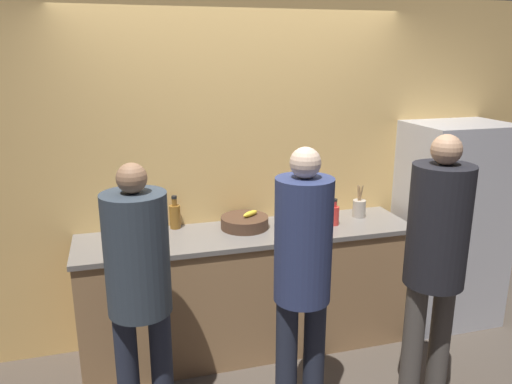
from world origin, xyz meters
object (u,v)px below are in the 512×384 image
Objects in this scene: person_right at (436,251)px; person_center at (302,269)px; bottle_red at (334,215)px; cup_red at (311,222)px; fruit_bowl at (245,222)px; refrigerator at (450,224)px; bottle_amber at (175,216)px; utensil_crock at (359,208)px; person_left at (139,279)px.

person_center is at bearing 175.11° from person_right.
bottle_red reaches higher than cup_red.
fruit_bowl is at bearing 95.77° from person_center.
refrigerator reaches higher than bottle_red.
bottle_amber reaches higher than bottle_red.
fruit_bowl is at bearing 176.89° from refrigerator.
bottle_amber is (-1.43, 0.13, 0.02)m from utensil_crock.
utensil_crock is at bearing 0.17° from fruit_bowl.
bottle_amber is (-0.59, 1.07, 0.03)m from person_center.
person_left is at bearing 171.87° from person_right.
person_center is at bearing -152.65° from refrigerator.
person_left is 1.61m from bottle_red.
bottle_amber is 1.19m from bottle_red.
refrigerator is at bearing -3.11° from fruit_bowl.
person_right is at bearing -74.09° from bottle_red.
cup_red is (-0.47, -0.14, -0.03)m from utensil_crock.
person_center is 1.22m from bottle_amber.
bottle_red is at bearing -155.53° from utensil_crock.
refrigerator is at bearing 48.59° from person_right.
refrigerator reaches higher than bottle_amber.
person_right is (-0.81, -0.91, 0.22)m from refrigerator.
utensil_crock reaches higher than fruit_bowl.
person_left reaches higher than bottle_amber.
utensil_crock is at bearing -5.34° from bottle_amber.
fruit_bowl is (0.81, 0.76, 0.00)m from person_left.
person_left is at bearing -156.36° from utensil_crock.
bottle_red is at bearing 23.49° from person_left.
person_left is 1.90m from utensil_crock.
person_center reaches higher than cup_red.
bottle_red is at bearing -178.62° from refrigerator.
bottle_red is at bearing -10.15° from fruit_bowl.
person_left is 1.42m from cup_red.
fruit_bowl is at bearing 163.13° from cup_red.
person_right is at bearing -8.13° from person_left.
refrigerator is 6.72× the size of bottle_amber.
bottle_amber is (-2.22, 0.23, 0.21)m from refrigerator.
person_right is (1.73, -0.25, 0.07)m from person_left.
person_left reaches higher than fruit_bowl.
cup_red is (0.37, 0.80, -0.02)m from person_center.
bottle_amber is 1.00m from cup_red.
person_center is 18.41× the size of cup_red.
bottle_amber is (-0.50, 0.14, 0.05)m from fruit_bowl.
cup_red is at bearing -16.87° from fruit_bowl.
person_right is 1.01m from utensil_crock.
person_left is (-2.53, -0.67, 0.15)m from refrigerator.
bottle_red is (-0.27, -0.12, 0.01)m from utensil_crock.
refrigerator is 2.24m from bottle_amber.
refrigerator is 1.08m from bottle_red.
person_center is 4.86× the size of fruit_bowl.
utensil_crock is (0.84, 0.94, 0.01)m from person_center.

